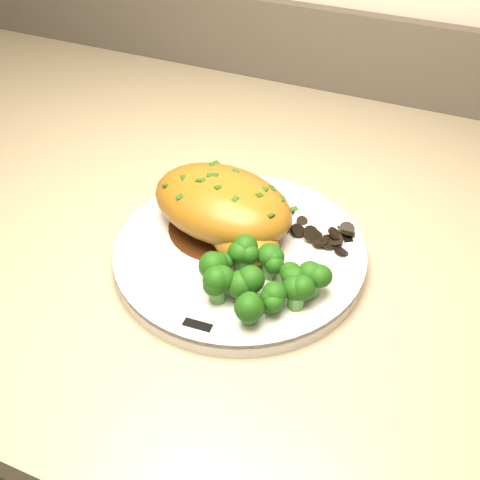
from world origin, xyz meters
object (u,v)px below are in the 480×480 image
at_px(counter, 207,416).
at_px(broccoli_florets, 261,280).
at_px(plate, 240,254).
at_px(chicken_breast, 225,208).

distance_m(counter, broccoli_florets, 0.55).
bearing_deg(counter, broccoli_florets, -45.11).
bearing_deg(broccoli_florets, counter, 134.89).
bearing_deg(plate, broccoli_florets, -50.70).
bearing_deg(broccoli_florets, chicken_breast, 133.50).
height_order(counter, chicken_breast, counter).
relative_size(chicken_breast, broccoli_florets, 1.59).
relative_size(counter, plate, 8.67).
height_order(counter, broccoli_florets, counter).
distance_m(plate, chicken_breast, 0.05).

